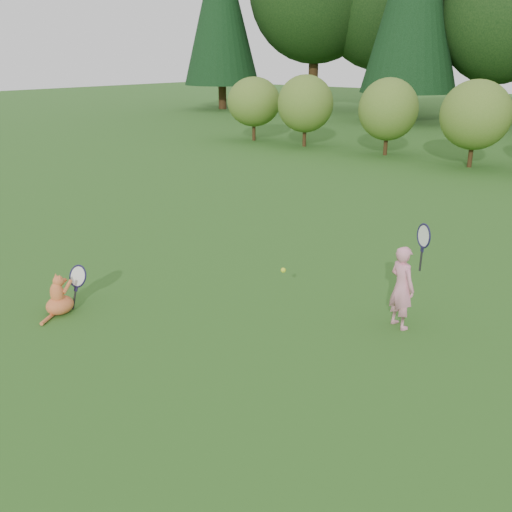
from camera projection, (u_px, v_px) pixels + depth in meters
The scene contains 4 objects.
ground at pixel (207, 317), 7.66m from camera, with size 100.00×100.00×0.00m, color #224C15.
child at pixel (403, 286), 7.21m from camera, with size 0.63×0.42×1.64m.
cat at pixel (59, 293), 7.71m from camera, with size 0.42×0.82×0.74m.
tennis_ball at pixel (283, 270), 7.64m from camera, with size 0.07×0.07×0.07m.
Camera 1 is at (4.91, -4.95, 3.34)m, focal length 40.00 mm.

